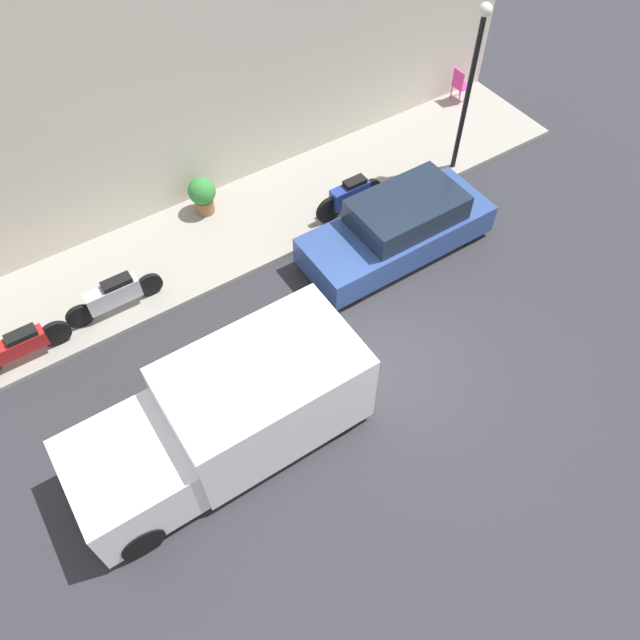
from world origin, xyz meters
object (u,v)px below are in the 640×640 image
Objects in this scene: scooter_silver at (114,295)px; motorcycle_red at (19,346)px; parked_car at (399,228)px; delivery_van at (225,417)px; streetlamp at (472,73)px; cafe_chair at (460,84)px; motorcycle_blue at (350,196)px; potted_plant at (202,194)px.

scooter_silver reaches higher than motorcycle_red.
delivery_van is at bearing 112.11° from parked_car.
delivery_van is at bearing 113.72° from streetlamp.
streetlamp reaches higher than cafe_chair.
cafe_chair is (2.07, -5.18, 0.05)m from motorcycle_blue.
motorcycle_red is (0.02, 7.80, -0.06)m from motorcycle_blue.
potted_plant is at bearing 91.31° from cafe_chair.
motorcycle_blue is at bearing 111.81° from cafe_chair.
streetlamp reaches higher than motorcycle_blue.
motorcycle_blue is (1.56, 0.23, -0.10)m from parked_car.
potted_plant reaches higher than scooter_silver.
parked_car reaches higher than potted_plant.
potted_plant is (3.45, 3.12, -0.05)m from parked_car.
motorcycle_blue is at bearing -91.98° from scooter_silver.
motorcycle_blue is (3.79, -5.27, -0.41)m from delivery_van.
scooter_silver is 11.12m from cafe_chair.
parked_car is 3.86m from streetlamp.
scooter_silver is at bearing 88.22° from streetlamp.
potted_plant is 1.00× the size of cafe_chair.
parked_car is 0.85× the size of delivery_van.
streetlamp is (-0.28, -8.96, 2.13)m from scooter_silver.
motorcycle_red is at bearing 110.82° from potted_plant.
streetlamp reaches higher than motorcycle_red.
delivery_van is (-2.23, 5.50, 0.30)m from parked_car.
motorcycle_red is at bearing 89.48° from streetlamp.
potted_plant is at bearing 72.05° from streetlamp.
potted_plant is (1.69, -2.89, 0.09)m from scooter_silver.
motorcycle_red is 13.14m from cafe_chair.
streetlamp is at bearing -63.39° from parked_car.
delivery_van is 9.39m from streetlamp.
parked_car is 6.14m from cafe_chair.
motorcycle_red is 2.13× the size of cafe_chair.
scooter_silver is at bearing 99.70° from cafe_chair.
scooter_silver is at bearing 73.68° from parked_car.
scooter_silver is (3.99, 0.51, -0.44)m from delivery_van.
delivery_van is 2.45× the size of scooter_silver.
potted_plant is at bearing -59.67° from scooter_silver.
cafe_chair is (2.15, -2.00, -2.05)m from streetlamp.
parked_car is 2.17× the size of motorcycle_red.
scooter_silver is (1.76, 6.01, -0.13)m from parked_car.
scooter_silver is at bearing 120.33° from potted_plant.
streetlamp is at bearing -66.28° from delivery_van.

